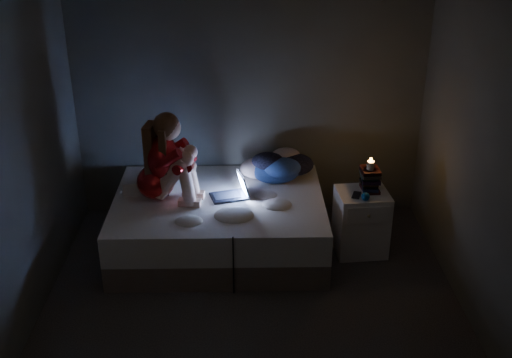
{
  "coord_description": "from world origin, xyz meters",
  "views": [
    {
      "loc": [
        -0.05,
        -4.26,
        3.31
      ],
      "look_at": [
        0.05,
        1.0,
        0.8
      ],
      "focal_mm": 43.98,
      "sensor_mm": 36.0,
      "label": 1
    }
  ],
  "objects_px": {
    "candle": "(371,164)",
    "bed": "(219,223)",
    "phone": "(356,195)",
    "laptop": "(228,186)",
    "woman": "(154,157)",
    "nightstand": "(361,222)"
  },
  "relations": [
    {
      "from": "candle",
      "to": "bed",
      "type": "bearing_deg",
      "value": 178.96
    },
    {
      "from": "laptop",
      "to": "nightstand",
      "type": "relative_size",
      "value": 0.54
    },
    {
      "from": "bed",
      "to": "candle",
      "type": "height_order",
      "value": "candle"
    },
    {
      "from": "woman",
      "to": "phone",
      "type": "bearing_deg",
      "value": 4.7
    },
    {
      "from": "laptop",
      "to": "nightstand",
      "type": "xyz_separation_m",
      "value": [
        1.28,
        -0.09,
        -0.36
      ]
    },
    {
      "from": "woman",
      "to": "nightstand",
      "type": "relative_size",
      "value": 1.39
    },
    {
      "from": "phone",
      "to": "candle",
      "type": "bearing_deg",
      "value": 61.24
    },
    {
      "from": "laptop",
      "to": "phone",
      "type": "height_order",
      "value": "laptop"
    },
    {
      "from": "woman",
      "to": "laptop",
      "type": "xyz_separation_m",
      "value": [
        0.68,
        0.03,
        -0.32
      ]
    },
    {
      "from": "woman",
      "to": "phone",
      "type": "relative_size",
      "value": 6.33
    },
    {
      "from": "woman",
      "to": "laptop",
      "type": "bearing_deg",
      "value": 10.8
    },
    {
      "from": "laptop",
      "to": "candle",
      "type": "xyz_separation_m",
      "value": [
        1.34,
        -0.04,
        0.24
      ]
    },
    {
      "from": "candle",
      "to": "laptop",
      "type": "bearing_deg",
      "value": 178.38
    },
    {
      "from": "laptop",
      "to": "bed",
      "type": "bearing_deg",
      "value": 171.37
    },
    {
      "from": "woman",
      "to": "bed",
      "type": "bearing_deg",
      "value": 10.08
    },
    {
      "from": "laptop",
      "to": "phone",
      "type": "bearing_deg",
      "value": -22.53
    },
    {
      "from": "laptop",
      "to": "candle",
      "type": "bearing_deg",
      "value": -17.2
    },
    {
      "from": "woman",
      "to": "laptop",
      "type": "relative_size",
      "value": 2.55
    },
    {
      "from": "bed",
      "to": "phone",
      "type": "relative_size",
      "value": 14.39
    },
    {
      "from": "bed",
      "to": "candle",
      "type": "bearing_deg",
      "value": -1.04
    },
    {
      "from": "woman",
      "to": "candle",
      "type": "relative_size",
      "value": 11.07
    },
    {
      "from": "nightstand",
      "to": "woman",
      "type": "bearing_deg",
      "value": 173.28
    }
  ]
}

